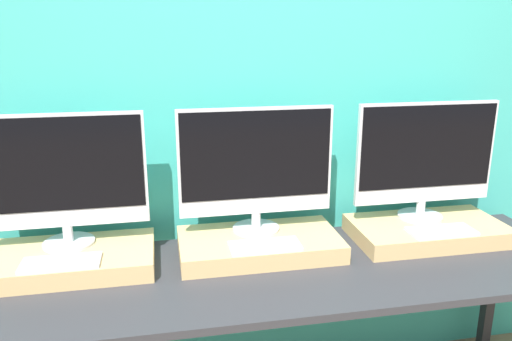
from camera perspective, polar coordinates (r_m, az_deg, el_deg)
wall_back at (r=2.27m, az=-1.01°, el=5.86°), size 8.00×0.04×2.60m
workbench at (r=2.06m, az=1.25°, el=-12.62°), size 2.67×0.73×0.77m
wooden_riser_left at (r=2.16m, az=-20.77°, el=-9.56°), size 0.68×0.37×0.08m
monitor_left at (r=2.11m, az=-21.34°, el=-0.61°), size 0.66×0.20×0.54m
keyboard_left at (r=2.04m, az=-21.40°, el=-9.75°), size 0.29×0.13×0.01m
wooden_riser_center at (r=2.16m, az=0.38°, el=-8.44°), size 0.68×0.37×0.08m
monitor_center at (r=2.11m, az=0.01°, el=0.51°), size 0.66×0.20×0.54m
keyboard_center at (r=2.04m, az=1.02°, el=-8.57°), size 0.29×0.13×0.01m
wooden_riser_right at (r=2.42m, az=18.97°, el=-6.52°), size 0.68×0.37×0.08m
monitor_right at (r=2.38m, az=18.82°, el=1.45°), size 0.66×0.20×0.54m
keyboard_right at (r=2.32m, az=20.44°, el=-6.49°), size 0.29×0.13×0.01m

